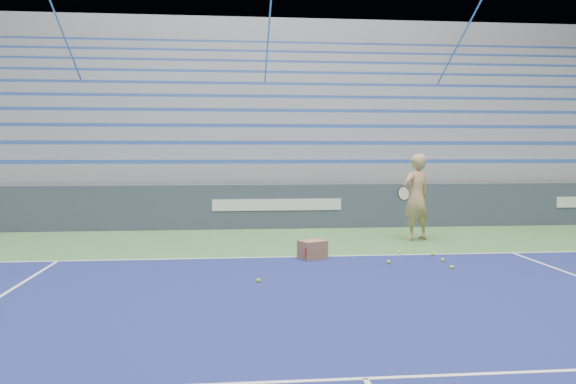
# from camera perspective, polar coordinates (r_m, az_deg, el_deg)

# --- Properties ---
(sponsor_barrier) EXTENTS (30.00, 0.32, 1.10)m
(sponsor_barrier) POSITION_cam_1_polar(r_m,az_deg,el_deg) (14.03, -1.14, -1.45)
(sponsor_barrier) COLOR #394257
(sponsor_barrier) RESTS_ON ground
(bleachers) EXTENTS (31.00, 9.15, 7.30)m
(bleachers) POSITION_cam_1_polar(r_m,az_deg,el_deg) (19.68, -2.45, 5.38)
(bleachers) COLOR gray
(bleachers) RESTS_ON ground
(tennis_player) EXTENTS (1.00, 0.95, 1.86)m
(tennis_player) POSITION_cam_1_polar(r_m,az_deg,el_deg) (12.40, 12.91, -0.51)
(tennis_player) COLOR tan
(tennis_player) RESTS_ON ground
(ball_box) EXTENTS (0.54, 0.50, 0.33)m
(ball_box) POSITION_cam_1_polar(r_m,az_deg,el_deg) (9.99, 2.51, -5.90)
(ball_box) COLOR #916546
(ball_box) RESTS_ON ground
(tennis_ball_0) EXTENTS (0.07, 0.07, 0.07)m
(tennis_ball_0) POSITION_cam_1_polar(r_m,az_deg,el_deg) (9.53, 16.31, -7.35)
(tennis_ball_0) COLOR #B4DE2D
(tennis_ball_0) RESTS_ON ground
(tennis_ball_1) EXTENTS (0.07, 0.07, 0.07)m
(tennis_ball_1) POSITION_cam_1_polar(r_m,az_deg,el_deg) (10.66, 11.23, -6.06)
(tennis_ball_1) COLOR #B4DE2D
(tennis_ball_1) RESTS_ON ground
(tennis_ball_2) EXTENTS (0.07, 0.07, 0.07)m
(tennis_ball_2) POSITION_cam_1_polar(r_m,az_deg,el_deg) (10.12, 15.47, -6.68)
(tennis_ball_2) COLOR #B4DE2D
(tennis_ball_2) RESTS_ON ground
(tennis_ball_3) EXTENTS (0.07, 0.07, 0.07)m
(tennis_ball_3) POSITION_cam_1_polar(r_m,az_deg,el_deg) (10.63, 14.52, -6.15)
(tennis_ball_3) COLOR #B4DE2D
(tennis_ball_3) RESTS_ON ground
(tennis_ball_4) EXTENTS (0.07, 0.07, 0.07)m
(tennis_ball_4) POSITION_cam_1_polar(r_m,az_deg,el_deg) (9.72, 10.20, -7.03)
(tennis_ball_4) COLOR #B4DE2D
(tennis_ball_4) RESTS_ON ground
(tennis_ball_5) EXTENTS (0.07, 0.07, 0.07)m
(tennis_ball_5) POSITION_cam_1_polar(r_m,az_deg,el_deg) (8.24, -3.01, -8.98)
(tennis_ball_5) COLOR #B4DE2D
(tennis_ball_5) RESTS_ON ground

